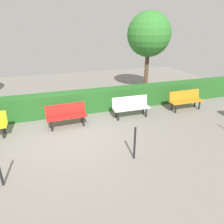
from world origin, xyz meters
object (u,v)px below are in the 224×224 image
(bench_white, at_px, (131,106))
(tree_near, at_px, (149,35))
(bench_red, at_px, (66,114))
(bench_orange, at_px, (185,99))

(bench_white, xyz_separation_m, tree_near, (-2.28, -3.15, 2.62))
(bench_red, bearing_deg, tree_near, -149.65)
(bench_orange, bearing_deg, bench_white, -1.33)
(tree_near, bearing_deg, bench_white, 54.08)
(bench_white, relative_size, tree_near, 0.36)
(bench_white, distance_m, bench_red, 2.63)
(bench_white, relative_size, bench_red, 1.03)
(bench_red, height_order, tree_near, tree_near)
(bench_white, xyz_separation_m, bench_red, (2.63, 0.05, -0.00))
(bench_red, relative_size, tree_near, 0.35)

